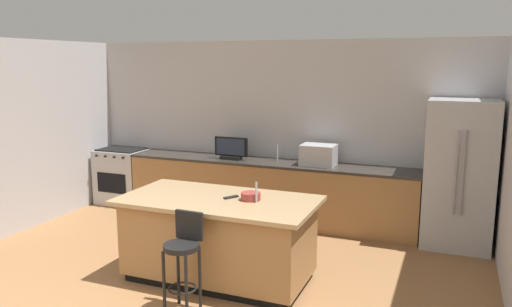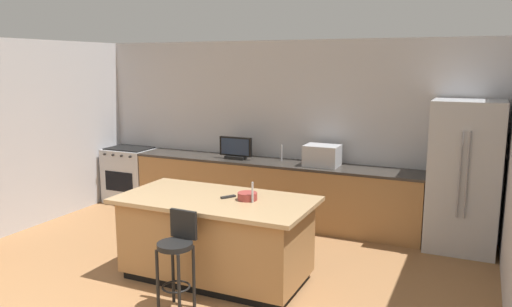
# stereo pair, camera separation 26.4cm
# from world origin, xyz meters

# --- Properties ---
(wall_back) EXTENTS (6.68, 0.12, 2.68)m
(wall_back) POSITION_xyz_m (0.00, 5.01, 1.34)
(wall_back) COLOR #BCBCC1
(wall_back) RESTS_ON ground_plane
(counter_back) EXTENTS (4.41, 0.62, 0.92)m
(counter_back) POSITION_xyz_m (-0.02, 4.63, 0.46)
(counter_back) COLOR #9E7042
(counter_back) RESTS_ON ground_plane
(kitchen_island) EXTENTS (2.11, 1.11, 0.92)m
(kitchen_island) POSITION_xyz_m (0.21, 2.52, 0.47)
(kitchen_island) COLOR black
(kitchen_island) RESTS_ON ground_plane
(refrigerator) EXTENTS (0.84, 0.74, 1.90)m
(refrigerator) POSITION_xyz_m (2.61, 4.59, 0.95)
(refrigerator) COLOR #B7BABF
(refrigerator) RESTS_ON ground_plane
(range_oven) EXTENTS (0.79, 0.63, 0.94)m
(range_oven) POSITION_xyz_m (-2.63, 4.63, 0.47)
(range_oven) COLOR #B7BABF
(range_oven) RESTS_ON ground_plane
(microwave) EXTENTS (0.48, 0.36, 0.30)m
(microwave) POSITION_xyz_m (0.75, 4.63, 1.06)
(microwave) COLOR #B7BABF
(microwave) RESTS_ON counter_back
(tv_monitor) EXTENTS (0.52, 0.16, 0.34)m
(tv_monitor) POSITION_xyz_m (-0.59, 4.58, 1.07)
(tv_monitor) COLOR black
(tv_monitor) RESTS_ON counter_back
(sink_faucet_back) EXTENTS (0.02, 0.02, 0.24)m
(sink_faucet_back) POSITION_xyz_m (0.10, 4.73, 1.04)
(sink_faucet_back) COLOR #B2B2B7
(sink_faucet_back) RESTS_ON counter_back
(sink_faucet_island) EXTENTS (0.02, 0.02, 0.22)m
(sink_faucet_island) POSITION_xyz_m (0.65, 2.52, 1.03)
(sink_faucet_island) COLOR #B2B2B7
(sink_faucet_island) RESTS_ON kitchen_island
(bar_stool_center) EXTENTS (0.34, 0.34, 0.96)m
(bar_stool_center) POSITION_xyz_m (0.21, 1.76, 0.57)
(bar_stool_center) COLOR black
(bar_stool_center) RESTS_ON ground_plane
(fruit_bowl) EXTENTS (0.21, 0.21, 0.08)m
(fruit_bowl) POSITION_xyz_m (0.56, 2.59, 0.96)
(fruit_bowl) COLOR #993833
(fruit_bowl) RESTS_ON kitchen_island
(tv_remote) EXTENTS (0.13, 0.17, 0.02)m
(tv_remote) POSITION_xyz_m (0.33, 2.58, 0.93)
(tv_remote) COLOR black
(tv_remote) RESTS_ON kitchen_island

